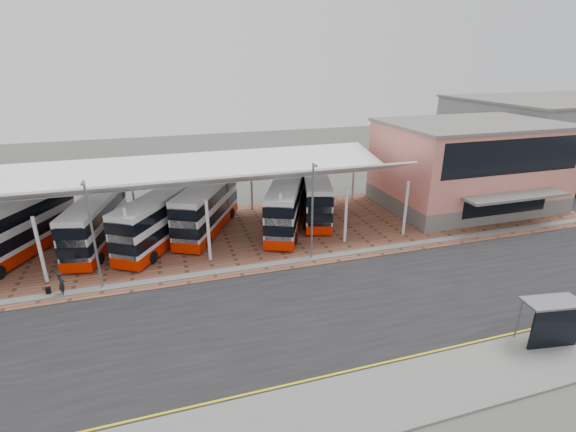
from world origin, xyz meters
name	(u,v)px	position (x,y,z in m)	size (l,w,h in m)	color
ground	(316,303)	(0.00, 0.00, 0.00)	(140.00, 140.00, 0.00)	#454843
road	(321,311)	(0.00, -1.00, 0.01)	(120.00, 14.00, 0.02)	black
forecourt	(287,229)	(2.00, 13.00, 0.03)	(72.00, 16.00, 0.06)	brown
sidewalk	(382,399)	(0.00, -9.00, 0.07)	(120.00, 4.00, 0.14)	slate
north_kerb	(289,262)	(0.00, 6.20, 0.07)	(120.00, 0.80, 0.14)	slate
yellow_line_near	(363,372)	(0.00, -7.00, 0.03)	(120.00, 0.12, 0.01)	yellow
yellow_line_far	(361,368)	(0.00, -6.70, 0.03)	(120.00, 0.12, 0.01)	yellow
canopy	(198,175)	(-6.00, 13.94, 5.80)	(37.00, 11.63, 7.07)	silver
terminal	(468,165)	(23.00, 13.92, 4.66)	(18.40, 14.40, 9.25)	#64615D
warehouse	(564,133)	(48.00, 24.00, 5.15)	(30.50, 20.50, 10.25)	slate
lamp_west	(93,233)	(-14.00, 6.27, 4.36)	(0.16, 0.90, 8.07)	slate
lamp_east	(312,209)	(2.00, 6.27, 4.36)	(0.16, 0.90, 8.07)	slate
bus_0	(15,230)	(-20.97, 13.88, 2.45)	(7.63, 11.65, 4.82)	silver
bus_1	(96,224)	(-14.93, 13.97, 2.20)	(4.61, 10.74, 4.32)	silver
bus_2	(160,220)	(-9.64, 12.91, 2.31)	(8.01, 10.64, 4.53)	silver
bus_3	(207,208)	(-5.35, 14.81, 2.35)	(7.35, 11.12, 4.60)	silver
bus_4	(286,206)	(1.89, 13.14, 2.35)	(6.83, 11.28, 4.61)	silver
bus_5	(316,197)	(5.74, 15.16, 2.23)	(5.46, 10.86, 4.37)	silver
pedestrian	(62,284)	(-16.48, 6.11, 0.94)	(0.64, 0.42, 1.76)	black
suitcase	(48,291)	(-17.49, 6.46, 0.33)	(0.31, 0.22, 0.53)	black
bus_shelter	(558,319)	(11.42, -8.20, 1.78)	(3.47, 1.99, 2.64)	black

